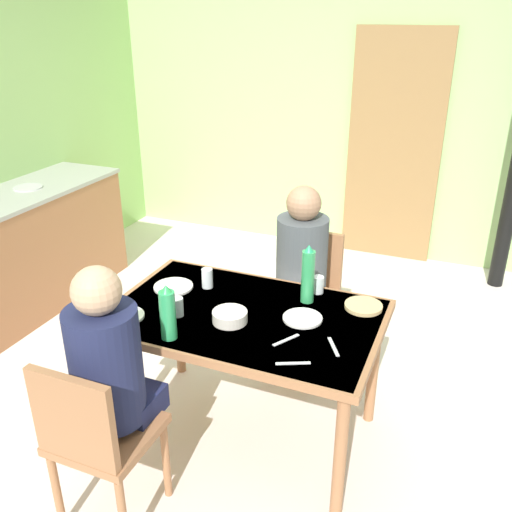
{
  "coord_description": "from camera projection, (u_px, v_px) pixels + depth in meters",
  "views": [
    {
      "loc": [
        1.4,
        -2.4,
        2.12
      ],
      "look_at": [
        0.43,
        -0.08,
        0.99
      ],
      "focal_mm": 38.84,
      "sensor_mm": 36.0,
      "label": 1
    }
  ],
  "objects": [
    {
      "name": "dinner_plate_near_right",
      "position": [
        173.0,
        287.0,
        2.99
      ],
      "size": [
        0.21,
        0.21,
        0.01
      ],
      "primitive_type": "cylinder",
      "color": "white",
      "rests_on": "dining_table"
    },
    {
      "name": "water_bottle_green_near",
      "position": [
        168.0,
        313.0,
        2.49
      ],
      "size": [
        0.07,
        0.07,
        0.27
      ],
      "color": "#2FA25D",
      "rests_on": "dining_table"
    },
    {
      "name": "wall_back",
      "position": [
        324.0,
        92.0,
        4.95
      ],
      "size": [
        4.23,
        0.1,
        2.87
      ],
      "primitive_type": "cube",
      "color": "#9CC378",
      "rests_on": "ground_plane"
    },
    {
      "name": "drinking_glass_spare_center",
      "position": [
        177.0,
        307.0,
        2.7
      ],
      "size": [
        0.06,
        0.06,
        0.09
      ],
      "primitive_type": "cylinder",
      "color": "silver",
      "rests_on": "dining_table"
    },
    {
      "name": "serving_bowl_center",
      "position": [
        230.0,
        317.0,
        2.65
      ],
      "size": [
        0.17,
        0.17,
        0.05
      ],
      "primitive_type": "cylinder",
      "color": "silver",
      "rests_on": "dining_table"
    },
    {
      "name": "kitchen_counter",
      "position": [
        8.0,
        258.0,
        4.04
      ],
      "size": [
        0.61,
        2.04,
        0.91
      ],
      "color": "#A26642",
      "rests_on": "ground_plane"
    },
    {
      "name": "dinner_plate_near_left",
      "position": [
        125.0,
        316.0,
        2.7
      ],
      "size": [
        0.19,
        0.19,
        0.01
      ],
      "primitive_type": "cylinder",
      "color": "white",
      "rests_on": "dining_table"
    },
    {
      "name": "ground_plane",
      "position": [
        195.0,
        388.0,
        3.38
      ],
      "size": [
        6.64,
        6.64,
        0.0
      ],
      "primitive_type": "plane",
      "color": "silver"
    },
    {
      "name": "cutlery_fork_near",
      "position": [
        286.0,
        340.0,
        2.51
      ],
      "size": [
        0.09,
        0.14,
        0.0
      ],
      "primitive_type": "cube",
      "rotation": [
        0.0,
        0.0,
        1.04
      ],
      "color": "silver",
      "rests_on": "dining_table"
    },
    {
      "name": "cutlery_knife_far",
      "position": [
        333.0,
        347.0,
        2.46
      ],
      "size": [
        0.09,
        0.14,
        0.0
      ],
      "primitive_type": "cube",
      "rotation": [
        0.0,
        0.0,
        2.1
      ],
      "color": "silver",
      "rests_on": "dining_table"
    },
    {
      "name": "dinner_plate_far_center",
      "position": [
        303.0,
        318.0,
        2.68
      ],
      "size": [
        0.19,
        0.19,
        0.01
      ],
      "primitive_type": "cylinder",
      "color": "white",
      "rests_on": "dining_table"
    },
    {
      "name": "person_far_diner",
      "position": [
        301.0,
        259.0,
        3.23
      ],
      "size": [
        0.3,
        0.37,
        0.77
      ],
      "rotation": [
        0.0,
        0.0,
        3.14
      ],
      "color": "#49514D",
      "rests_on": "ground_plane"
    },
    {
      "name": "drinking_glass_by_far_diner",
      "position": [
        318.0,
        285.0,
        2.92
      ],
      "size": [
        0.06,
        0.06,
        0.09
      ],
      "primitive_type": "cylinder",
      "color": "silver",
      "rests_on": "dining_table"
    },
    {
      "name": "dining_table",
      "position": [
        245.0,
        327.0,
        2.77
      ],
      "size": [
        1.34,
        0.85,
        0.74
      ],
      "color": "#9F6843",
      "rests_on": "ground_plane"
    },
    {
      "name": "person_near_diner",
      "position": [
        108.0,
        362.0,
        2.29
      ],
      "size": [
        0.3,
        0.37,
        0.77
      ],
      "color": "#1B2149",
      "rests_on": "ground_plane"
    },
    {
      "name": "bread_plate_sliced",
      "position": [
        363.0,
        306.0,
        2.78
      ],
      "size": [
        0.19,
        0.19,
        0.02
      ],
      "primitive_type": "cylinder",
      "color": "#DBB77A",
      "rests_on": "dining_table"
    },
    {
      "name": "chair_far_diner",
      "position": [
        306.0,
        292.0,
        3.46
      ],
      "size": [
        0.4,
        0.4,
        0.87
      ],
      "rotation": [
        0.0,
        0.0,
        3.14
      ],
      "color": "#9F6843",
      "rests_on": "ground_plane"
    },
    {
      "name": "door_wooden",
      "position": [
        394.0,
        149.0,
        4.82
      ],
      "size": [
        0.8,
        0.05,
        2.0
      ],
      "primitive_type": "cube",
      "color": "olive",
      "rests_on": "ground_plane"
    },
    {
      "name": "drinking_glass_by_near_diner",
      "position": [
        207.0,
        278.0,
        2.97
      ],
      "size": [
        0.06,
        0.06,
        0.11
      ],
      "primitive_type": "cylinder",
      "color": "silver",
      "rests_on": "dining_table"
    },
    {
      "name": "cutlery_knife_near",
      "position": [
        293.0,
        363.0,
        2.35
      ],
      "size": [
        0.14,
        0.08,
        0.0
      ],
      "primitive_type": "cube",
      "rotation": [
        0.0,
        0.0,
        0.44
      ],
      "color": "silver",
      "rests_on": "dining_table"
    },
    {
      "name": "chair_near_diner",
      "position": [
        96.0,
        436.0,
        2.3
      ],
      "size": [
        0.4,
        0.4,
        0.87
      ],
      "color": "#9F6843",
      "rests_on": "ground_plane"
    },
    {
      "name": "water_bottle_green_far",
      "position": [
        308.0,
        275.0,
        2.79
      ],
      "size": [
        0.07,
        0.07,
        0.31
      ],
      "color": "#319A57",
      "rests_on": "dining_table"
    }
  ]
}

